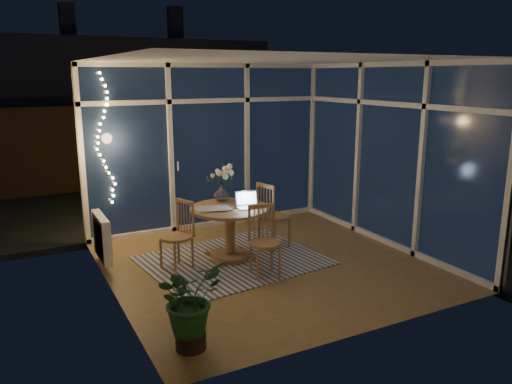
{
  "coord_description": "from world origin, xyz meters",
  "views": [
    {
      "loc": [
        -2.98,
        -5.4,
        2.43
      ],
      "look_at": [
        -0.05,
        0.25,
        0.93
      ],
      "focal_mm": 35.0,
      "sensor_mm": 36.0,
      "label": 1
    }
  ],
  "objects_px": {
    "chair_left": "(176,236)",
    "flower_vase": "(222,194)",
    "laptop": "(249,199)",
    "potted_plant": "(190,310)",
    "chair_right": "(274,215)",
    "dining_table": "(230,233)",
    "chair_front": "(265,242)"
  },
  "relations": [
    {
      "from": "laptop",
      "to": "potted_plant",
      "type": "height_order",
      "value": "laptop"
    },
    {
      "from": "flower_vase",
      "to": "potted_plant",
      "type": "relative_size",
      "value": 0.28
    },
    {
      "from": "chair_right",
      "to": "chair_front",
      "type": "relative_size",
      "value": 1.09
    },
    {
      "from": "dining_table",
      "to": "potted_plant",
      "type": "bearing_deg",
      "value": -123.43
    },
    {
      "from": "laptop",
      "to": "flower_vase",
      "type": "xyz_separation_m",
      "value": [
        -0.17,
        0.5,
        -0.01
      ]
    },
    {
      "from": "chair_left",
      "to": "chair_right",
      "type": "relative_size",
      "value": 0.92
    },
    {
      "from": "potted_plant",
      "to": "chair_front",
      "type": "bearing_deg",
      "value": 39.9
    },
    {
      "from": "chair_front",
      "to": "flower_vase",
      "type": "distance_m",
      "value": 1.17
    },
    {
      "from": "chair_front",
      "to": "potted_plant",
      "type": "xyz_separation_m",
      "value": [
        -1.39,
        -1.16,
        -0.07
      ]
    },
    {
      "from": "dining_table",
      "to": "chair_left",
      "type": "relative_size",
      "value": 1.17
    },
    {
      "from": "laptop",
      "to": "chair_right",
      "type": "bearing_deg",
      "value": 35.23
    },
    {
      "from": "chair_right",
      "to": "flower_vase",
      "type": "xyz_separation_m",
      "value": [
        -0.7,
        0.25,
        0.34
      ]
    },
    {
      "from": "chair_left",
      "to": "potted_plant",
      "type": "relative_size",
      "value": 1.18
    },
    {
      "from": "chair_front",
      "to": "laptop",
      "type": "relative_size",
      "value": 2.94
    },
    {
      "from": "chair_right",
      "to": "potted_plant",
      "type": "bearing_deg",
      "value": 121.51
    },
    {
      "from": "laptop",
      "to": "chair_left",
      "type": "bearing_deg",
      "value": -176.19
    },
    {
      "from": "dining_table",
      "to": "chair_front",
      "type": "xyz_separation_m",
      "value": [
        0.13,
        -0.75,
        0.09
      ]
    },
    {
      "from": "dining_table",
      "to": "flower_vase",
      "type": "bearing_deg",
      "value": 82.96
    },
    {
      "from": "chair_front",
      "to": "potted_plant",
      "type": "relative_size",
      "value": 1.17
    },
    {
      "from": "chair_left",
      "to": "flower_vase",
      "type": "relative_size",
      "value": 4.27
    },
    {
      "from": "chair_left",
      "to": "flower_vase",
      "type": "height_order",
      "value": "flower_vase"
    },
    {
      "from": "chair_left",
      "to": "flower_vase",
      "type": "distance_m",
      "value": 0.97
    },
    {
      "from": "chair_front",
      "to": "potted_plant",
      "type": "distance_m",
      "value": 1.81
    },
    {
      "from": "dining_table",
      "to": "chair_right",
      "type": "bearing_deg",
      "value": 8.68
    },
    {
      "from": "chair_front",
      "to": "flower_vase",
      "type": "xyz_separation_m",
      "value": [
        -0.09,
        1.11,
        0.38
      ]
    },
    {
      "from": "chair_left",
      "to": "laptop",
      "type": "xyz_separation_m",
      "value": [
        0.97,
        -0.11,
        0.38
      ]
    },
    {
      "from": "chair_left",
      "to": "laptop",
      "type": "bearing_deg",
      "value": 63.37
    },
    {
      "from": "flower_vase",
      "to": "laptop",
      "type": "bearing_deg",
      "value": -71.04
    },
    {
      "from": "laptop",
      "to": "potted_plant",
      "type": "distance_m",
      "value": 2.35
    },
    {
      "from": "potted_plant",
      "to": "dining_table",
      "type": "bearing_deg",
      "value": 56.57
    },
    {
      "from": "chair_front",
      "to": "laptop",
      "type": "height_order",
      "value": "laptop"
    },
    {
      "from": "dining_table",
      "to": "laptop",
      "type": "bearing_deg",
      "value": -32.49
    }
  ]
}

